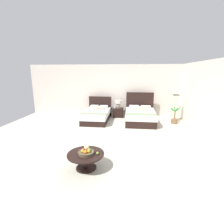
% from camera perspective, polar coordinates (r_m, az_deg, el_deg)
% --- Properties ---
extents(ground_plane, '(10.17, 10.22, 0.02)m').
position_cam_1_polar(ground_plane, '(6.45, 0.70, -8.19)').
color(ground_plane, beige).
extents(wall_back, '(10.17, 0.12, 2.77)m').
position_cam_1_polar(wall_back, '(9.35, 2.78, 7.35)').
color(wall_back, silver).
rests_on(wall_back, ground).
extents(wall_side_right, '(0.12, 5.82, 2.77)m').
position_cam_1_polar(wall_side_right, '(6.98, 29.10, 3.66)').
color(wall_side_right, silver).
rests_on(wall_side_right, ground).
extents(bed_near_window, '(1.22, 2.04, 1.08)m').
position_cam_1_polar(bed_near_window, '(8.39, -5.18, -0.99)').
color(bed_near_window, black).
rests_on(bed_near_window, ground).
extents(bed_near_corner, '(1.43, 2.06, 1.33)m').
position_cam_1_polar(bed_near_corner, '(8.24, 9.52, -1.20)').
color(bed_near_corner, black).
rests_on(bed_near_corner, ground).
extents(nightstand, '(0.55, 0.44, 0.49)m').
position_cam_1_polar(nightstand, '(9.03, 2.10, -0.20)').
color(nightstand, black).
rests_on(nightstand, ground).
extents(table_lamp, '(0.32, 0.32, 0.42)m').
position_cam_1_polar(table_lamp, '(8.95, 2.14, 2.96)').
color(table_lamp, tan).
rests_on(table_lamp, nightstand).
extents(vase, '(0.11, 0.11, 0.18)m').
position_cam_1_polar(vase, '(8.93, 1.04, 1.86)').
color(vase, '#B0B7CB').
rests_on(vase, nightstand).
extents(coffee_table, '(0.91, 0.91, 0.40)m').
position_cam_1_polar(coffee_table, '(4.36, -8.87, -14.93)').
color(coffee_table, black).
rests_on(coffee_table, ground).
extents(fruit_bowl, '(0.40, 0.40, 0.19)m').
position_cam_1_polar(fruit_bowl, '(4.27, -8.76, -13.12)').
color(fruit_bowl, brown).
rests_on(fruit_bowl, coffee_table).
extents(loose_apple, '(0.07, 0.07, 0.07)m').
position_cam_1_polar(loose_apple, '(4.22, -4.94, -13.75)').
color(loose_apple, '#88AA39').
rests_on(loose_apple, coffee_table).
extents(floor_lamp_corner, '(0.26, 0.26, 1.31)m').
position_cam_1_polar(floor_lamp_corner, '(8.78, 20.57, 1.29)').
color(floor_lamp_corner, '#352F22').
rests_on(floor_lamp_corner, ground).
extents(potted_palm, '(0.53, 0.52, 0.82)m').
position_cam_1_polar(potted_palm, '(8.42, 20.46, -2.15)').
color(potted_palm, brown).
rests_on(potted_palm, ground).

